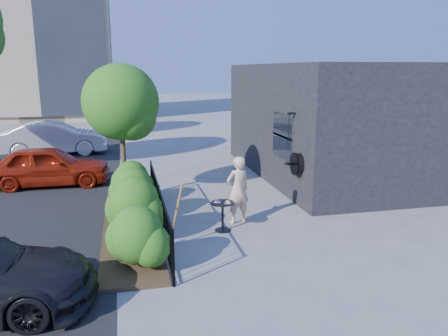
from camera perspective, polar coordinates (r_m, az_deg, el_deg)
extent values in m
plane|color=gray|center=(11.11, -0.56, -7.32)|extent=(120.00, 120.00, 0.00)
cube|color=black|center=(16.70, 14.81, 6.11)|extent=(6.00, 9.00, 4.00)
cube|color=black|center=(13.61, 7.63, 4.14)|extent=(0.04, 1.60, 1.40)
cube|color=black|center=(13.61, 7.65, 4.14)|extent=(0.05, 1.70, 0.06)
cylinder|color=black|center=(12.30, 9.59, 0.55)|extent=(0.18, 0.60, 0.60)
cylinder|color=black|center=(12.26, 9.16, 0.53)|extent=(0.03, 0.64, 0.64)
cube|color=black|center=(12.55, 8.87, 7.05)|extent=(0.25, 0.06, 0.06)
cylinder|color=black|center=(12.58, 8.44, 4.56)|extent=(0.02, 0.02, 1.05)
cylinder|color=black|center=(7.94, -6.63, -11.62)|extent=(0.05, 0.05, 1.10)
cylinder|color=black|center=(10.73, -8.44, -5.09)|extent=(0.05, 0.05, 1.10)
cylinder|color=black|center=(13.61, -9.47, -1.29)|extent=(0.05, 0.05, 1.10)
cube|color=black|center=(10.59, -8.53, -2.47)|extent=(0.03, 6.00, 0.03)
cube|color=black|center=(10.88, -8.36, -7.35)|extent=(0.03, 6.00, 0.03)
cylinder|color=black|center=(8.03, -6.72, -11.33)|extent=(0.02, 0.02, 1.04)
cylinder|color=black|center=(8.21, -6.87, -10.77)|extent=(0.02, 0.02, 1.04)
cylinder|color=black|center=(8.39, -7.02, -10.24)|extent=(0.02, 0.02, 1.04)
cylinder|color=black|center=(8.58, -7.17, -9.72)|extent=(0.02, 0.02, 1.04)
cylinder|color=black|center=(8.76, -7.30, -9.23)|extent=(0.02, 0.02, 1.04)
cylinder|color=black|center=(8.95, -7.44, -8.76)|extent=(0.02, 0.02, 1.04)
cylinder|color=black|center=(9.13, -7.56, -8.30)|extent=(0.02, 0.02, 1.04)
cylinder|color=black|center=(9.32, -7.68, -7.87)|extent=(0.02, 0.02, 1.04)
cylinder|color=black|center=(9.51, -7.80, -7.45)|extent=(0.02, 0.02, 1.04)
cylinder|color=black|center=(9.69, -7.91, -7.05)|extent=(0.02, 0.02, 1.04)
cylinder|color=black|center=(9.88, -8.01, -6.66)|extent=(0.02, 0.02, 1.04)
cylinder|color=black|center=(10.07, -8.11, -6.29)|extent=(0.02, 0.02, 1.04)
cylinder|color=black|center=(10.26, -8.21, -5.93)|extent=(0.02, 0.02, 1.04)
cylinder|color=black|center=(10.45, -8.31, -5.59)|extent=(0.02, 0.02, 1.04)
cylinder|color=black|center=(10.64, -8.40, -5.26)|extent=(0.02, 0.02, 1.04)
cylinder|color=black|center=(10.83, -8.48, -4.93)|extent=(0.02, 0.02, 1.04)
cylinder|color=black|center=(11.02, -8.57, -4.62)|extent=(0.02, 0.02, 1.04)
cylinder|color=black|center=(11.21, -8.65, -4.32)|extent=(0.02, 0.02, 1.04)
cylinder|color=black|center=(11.40, -8.73, -4.03)|extent=(0.02, 0.02, 1.04)
cylinder|color=black|center=(11.59, -8.81, -3.75)|extent=(0.02, 0.02, 1.04)
cylinder|color=black|center=(11.78, -8.88, -3.48)|extent=(0.02, 0.02, 1.04)
cylinder|color=black|center=(11.97, -8.95, -3.22)|extent=(0.02, 0.02, 1.04)
cylinder|color=black|center=(12.17, -9.02, -2.97)|extent=(0.02, 0.02, 1.04)
cylinder|color=black|center=(12.36, -9.09, -2.72)|extent=(0.02, 0.02, 1.04)
cylinder|color=black|center=(12.55, -9.15, -2.48)|extent=(0.02, 0.02, 1.04)
cylinder|color=black|center=(12.74, -9.21, -2.25)|extent=(0.02, 0.02, 1.04)
cylinder|color=black|center=(12.94, -9.27, -2.03)|extent=(0.02, 0.02, 1.04)
cylinder|color=black|center=(13.13, -9.33, -1.81)|extent=(0.02, 0.02, 1.04)
cylinder|color=black|center=(13.32, -9.39, -1.60)|extent=(0.02, 0.02, 1.04)
cylinder|color=black|center=(13.52, -9.45, -1.39)|extent=(0.02, 0.02, 1.04)
cube|color=#382616|center=(10.87, -12.06, -7.85)|extent=(1.30, 6.00, 0.08)
ellipsoid|color=#265F15|center=(8.58, -11.30, -8.78)|extent=(1.10, 1.10, 1.24)
ellipsoid|color=#265F15|center=(10.09, -11.60, -5.49)|extent=(1.10, 1.10, 1.24)
ellipsoid|color=#265F15|center=(11.53, -11.81, -3.19)|extent=(1.10, 1.10, 1.24)
ellipsoid|color=#265F15|center=(12.88, -11.96, -1.52)|extent=(1.10, 1.10, 1.24)
cylinder|color=#3F2B19|center=(13.26, -12.97, 1.06)|extent=(0.14, 0.14, 2.40)
sphere|color=#265F15|center=(13.03, -13.33, 8.13)|extent=(2.20, 2.20, 2.20)
sphere|color=#265F15|center=(12.86, -11.91, 6.67)|extent=(1.43, 1.43, 1.43)
cylinder|color=black|center=(10.44, -0.18, -4.57)|extent=(0.57, 0.57, 0.03)
cylinder|color=black|center=(10.55, -0.18, -6.40)|extent=(0.06, 0.06, 0.69)
cylinder|color=black|center=(10.66, -0.18, -8.12)|extent=(0.38, 0.38, 0.03)
cube|color=white|center=(10.46, -0.84, -4.43)|extent=(0.18, 0.18, 0.01)
cube|color=white|center=(10.39, 0.48, -4.56)|extent=(0.18, 0.18, 0.01)
torus|color=#4E0D27|center=(10.46, -0.84, -4.30)|extent=(0.13, 0.13, 0.04)
torus|color=#B4774C|center=(10.38, 0.48, -4.43)|extent=(0.13, 0.13, 0.04)
imported|color=#D7AD8B|center=(10.98, 1.82, -2.87)|extent=(0.71, 0.57, 1.72)
cylinder|color=brown|center=(9.58, -6.24, -5.74)|extent=(0.35, 0.05, 1.31)
cube|color=gray|center=(9.80, -7.27, -9.59)|extent=(0.09, 0.19, 0.28)
cylinder|color=brown|center=(9.42, -5.11, -2.03)|extent=(0.11, 0.11, 0.06)
imported|color=#A5210D|center=(15.67, -21.96, 0.26)|extent=(3.97, 1.62, 1.35)
imported|color=silver|center=(21.34, -21.26, 3.64)|extent=(4.63, 1.81, 1.50)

